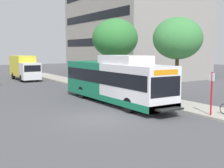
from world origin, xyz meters
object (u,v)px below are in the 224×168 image
street_tree_near_stop (178,39)px  bus_stop_sign_pole (212,90)px  street_tree_mid_block (115,38)px  transit_bus (114,81)px  box_truck_background (24,67)px

street_tree_near_stop → bus_stop_sign_pole: bearing=-113.4°
street_tree_near_stop → street_tree_mid_block: 8.46m
transit_bus → street_tree_mid_block: bearing=57.0°
street_tree_mid_block → box_truck_background: 15.73m
transit_bus → street_tree_near_stop: size_ratio=1.91×
bus_stop_sign_pole → street_tree_near_stop: street_tree_near_stop is taller
box_truck_background → street_tree_near_stop: bearing=-76.3°
transit_bus → bus_stop_sign_pole: transit_bus is taller
street_tree_near_stop → box_truck_background: size_ratio=0.92×
street_tree_near_stop → street_tree_mid_block: street_tree_mid_block is taller
street_tree_near_stop → street_tree_mid_block: size_ratio=0.91×
transit_bus → box_truck_background: bearing=92.7°
bus_stop_sign_pole → street_tree_near_stop: bearing=66.6°
transit_bus → street_tree_near_stop: (4.58, -1.92, 3.21)m
street_tree_mid_block → box_truck_background: street_tree_mid_block is taller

